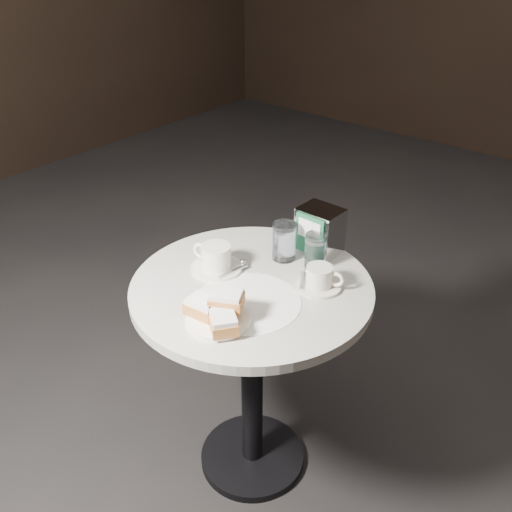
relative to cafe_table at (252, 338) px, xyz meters
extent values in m
plane|color=black|center=(0.00, 0.00, -0.55)|extent=(7.00, 7.00, 0.00)
cylinder|color=black|center=(0.00, 0.00, -0.53)|extent=(0.36, 0.36, 0.03)
cylinder|color=black|center=(0.00, 0.00, -0.18)|extent=(0.07, 0.07, 0.70)
cylinder|color=silver|center=(0.00, 0.00, 0.18)|extent=(0.70, 0.70, 0.03)
cylinder|color=white|center=(0.05, -0.08, 0.20)|extent=(0.31, 0.31, 0.00)
cylinder|color=white|center=(0.05, -0.19, 0.20)|extent=(0.20, 0.20, 0.01)
cube|color=#C0793B|center=(0.00, -0.20, 0.23)|extent=(0.09, 0.08, 0.03)
cube|color=white|center=(0.00, -0.20, 0.25)|extent=(0.08, 0.07, 0.01)
cube|color=#C47B3C|center=(0.09, -0.21, 0.23)|extent=(0.11, 0.11, 0.03)
cube|color=white|center=(0.09, -0.21, 0.25)|extent=(0.10, 0.10, 0.01)
cube|color=#CB803E|center=(0.05, -0.17, 0.25)|extent=(0.11, 0.10, 0.03)
cube|color=white|center=(0.05, -0.17, 0.28)|extent=(0.10, 0.09, 0.01)
cylinder|color=white|center=(-0.13, 0.00, 0.20)|extent=(0.17, 0.17, 0.01)
cylinder|color=silver|center=(-0.13, 0.00, 0.24)|extent=(0.10, 0.10, 0.07)
cylinder|color=#91684F|center=(-0.13, 0.00, 0.27)|extent=(0.09, 0.09, 0.00)
torus|color=silver|center=(-0.19, -0.01, 0.24)|extent=(0.06, 0.02, 0.06)
cube|color=silver|center=(-0.07, 0.00, 0.21)|extent=(0.03, 0.11, 0.00)
sphere|color=#ACACB0|center=(-0.08, 0.05, 0.22)|extent=(0.02, 0.02, 0.02)
cylinder|color=beige|center=(0.16, 0.11, 0.20)|extent=(0.16, 0.16, 0.01)
cylinder|color=silver|center=(0.16, 0.11, 0.24)|extent=(0.09, 0.09, 0.06)
cylinder|color=#825E47|center=(0.16, 0.11, 0.26)|extent=(0.09, 0.09, 0.00)
torus|color=silver|center=(0.20, 0.12, 0.24)|extent=(0.05, 0.02, 0.05)
cube|color=silver|center=(0.11, 0.09, 0.21)|extent=(0.06, 0.08, 0.00)
sphere|color=#B0B1B5|center=(0.10, 0.14, 0.21)|extent=(0.02, 0.02, 0.02)
cylinder|color=white|center=(-0.02, 0.18, 0.26)|extent=(0.09, 0.09, 0.12)
cylinder|color=white|center=(-0.02, 0.18, 0.25)|extent=(0.08, 0.08, 0.10)
cylinder|color=white|center=(0.08, 0.20, 0.25)|extent=(0.08, 0.08, 0.11)
cylinder|color=white|center=(0.08, 0.20, 0.25)|extent=(0.07, 0.07, 0.09)
cube|color=silver|center=(0.04, 0.28, 0.27)|extent=(0.13, 0.10, 0.15)
cube|color=#1B603D|center=(0.04, 0.22, 0.28)|extent=(0.10, 0.01, 0.13)
cube|color=white|center=(0.04, 0.22, 0.30)|extent=(0.08, 0.00, 0.06)
camera|label=1|loc=(0.87, -1.04, 1.11)|focal=40.00mm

